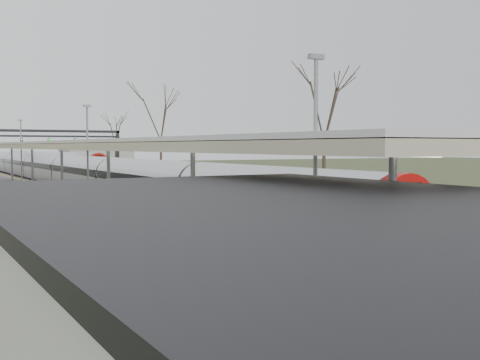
{
  "coord_description": "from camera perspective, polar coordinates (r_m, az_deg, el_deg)",
  "views": [
    {
      "loc": [
        -16.31,
        2.43,
        3.89
      ],
      "look_at": [
        0.14,
        31.51,
        2.0
      ],
      "focal_mm": 45.0,
      "sensor_mm": 36.0,
      "label": 1
    }
  ],
  "objects": [
    {
      "name": "train_far",
      "position": [
        103.38,
        -17.88,
        1.75
      ],
      "size": [
        2.62,
        60.21,
        3.05
      ],
      "color": "#B2B5BD",
      "rests_on": "ground"
    },
    {
      "name": "station_building",
      "position": [
        7.13,
        4.78,
        -15.53
      ],
      "size": [
        6.0,
        9.0,
        3.2
      ],
      "primitive_type": "cube",
      "color": "silver",
      "rests_on": "ground"
    },
    {
      "name": "track_bed",
      "position": [
        55.26,
        -11.96,
        -0.8
      ],
      "size": [
        24.0,
        160.0,
        0.22
      ],
      "color": "#474442",
      "rests_on": "ground"
    },
    {
      "name": "tree_east_far",
      "position": [
        49.96,
        8.0,
        7.11
      ],
      "size": [
        5.0,
        5.0,
        10.3
      ],
      "color": "#2D231C",
      "rests_on": "ground"
    },
    {
      "name": "platform",
      "position": [
        35.98,
        -17.73,
        -2.32
      ],
      "size": [
        3.5,
        69.0,
        1.0
      ],
      "primitive_type": "cube",
      "color": "#9E9B93",
      "rests_on": "ground"
    },
    {
      "name": "canopy",
      "position": [
        31.41,
        -16.15,
        3.18
      ],
      "size": [
        4.1,
        50.0,
        3.11
      ],
      "color": "slate",
      "rests_on": "platform"
    },
    {
      "name": "signal_gantry",
      "position": [
        84.22,
        -18.16,
        3.77
      ],
      "size": [
        21.0,
        0.59,
        6.08
      ],
      "color": "black",
      "rests_on": "ground"
    },
    {
      "name": "train_near",
      "position": [
        60.21,
        -16.21,
        0.82
      ],
      "size": [
        2.62,
        90.21,
        3.05
      ],
      "color": "#B2B5BD",
      "rests_on": "ground"
    },
    {
      "name": "passenger",
      "position": [
        17.48,
        -1.41,
        -3.6
      ],
      "size": [
        0.52,
        0.67,
        1.62
      ],
      "primitive_type": "imported",
      "rotation": [
        0.0,
        0.0,
        1.81
      ],
      "color": "#2B3F54",
      "rests_on": "platform"
    }
  ]
}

